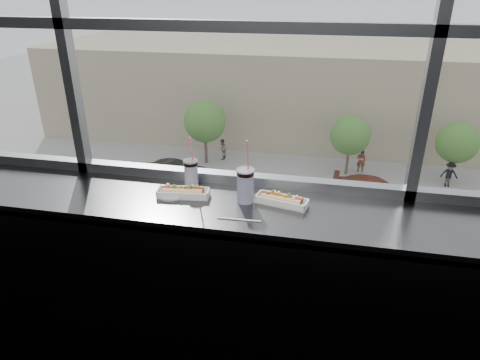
% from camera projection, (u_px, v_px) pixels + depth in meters
% --- Properties ---
extents(wall_back_lower, '(6.00, 0.00, 6.00)m').
position_uv_depth(wall_back_lower, '(236.00, 257.00, 2.84)').
color(wall_back_lower, black).
rests_on(wall_back_lower, ground).
extents(counter, '(6.00, 0.55, 0.06)m').
position_uv_depth(counter, '(226.00, 208.00, 2.37)').
color(counter, '#575757').
rests_on(counter, ground).
extents(counter_fascia, '(6.00, 0.04, 1.04)m').
position_uv_depth(counter_fascia, '(216.00, 312.00, 2.37)').
color(counter_fascia, '#575757').
rests_on(counter_fascia, ground).
extents(hotdog_tray_left, '(0.30, 0.13, 0.07)m').
position_uv_depth(hotdog_tray_left, '(183.00, 192.00, 2.42)').
color(hotdog_tray_left, white).
rests_on(hotdog_tray_left, counter).
extents(hotdog_tray_right, '(0.30, 0.16, 0.07)m').
position_uv_depth(hotdog_tray_right, '(282.00, 200.00, 2.34)').
color(hotdog_tray_right, white).
rests_on(hotdog_tray_right, counter).
extents(soda_cup_left, '(0.09, 0.09, 0.32)m').
position_uv_depth(soda_cup_left, '(191.00, 172.00, 2.51)').
color(soda_cup_left, white).
rests_on(soda_cup_left, counter).
extents(soda_cup_right, '(0.10, 0.10, 0.37)m').
position_uv_depth(soda_cup_right, '(245.00, 184.00, 2.34)').
color(soda_cup_right, white).
rests_on(soda_cup_right, counter).
extents(loose_straw, '(0.23, 0.02, 0.01)m').
position_uv_depth(loose_straw, '(239.00, 219.00, 2.19)').
color(loose_straw, white).
rests_on(loose_straw, counter).
extents(wrapper, '(0.11, 0.08, 0.03)m').
position_uv_depth(wrapper, '(170.00, 198.00, 2.39)').
color(wrapper, silver).
rests_on(wrapper, counter).
extents(plaza_ground, '(120.00, 120.00, 0.00)m').
position_uv_depth(plaza_ground, '(321.00, 115.00, 46.32)').
color(plaza_ground, gray).
rests_on(plaza_ground, ground).
extents(street_asphalt, '(80.00, 10.00, 0.06)m').
position_uv_depth(street_asphalt, '(307.00, 225.00, 25.46)').
color(street_asphalt, black).
rests_on(street_asphalt, plaza_ground).
extents(far_sidewalk, '(80.00, 6.00, 0.04)m').
position_uv_depth(far_sidewalk, '(314.00, 171.00, 32.56)').
color(far_sidewalk, gray).
rests_on(far_sidewalk, plaza_ground).
extents(far_building, '(50.00, 14.00, 8.00)m').
position_uv_depth(far_building, '(322.00, 90.00, 39.74)').
color(far_building, tan).
rests_on(far_building, plaza_ground).
extents(car_near_b, '(3.24, 6.38, 2.04)m').
position_uv_depth(car_near_b, '(159.00, 230.00, 22.88)').
color(car_near_b, black).
rests_on(car_near_b, street_asphalt).
extents(car_near_a, '(3.01, 5.76, 1.84)m').
position_uv_depth(car_near_a, '(37.00, 218.00, 24.28)').
color(car_near_a, silver).
rests_on(car_near_a, street_asphalt).
extents(car_near_d, '(2.53, 6.05, 2.01)m').
position_uv_depth(car_near_d, '(480.00, 267.00, 19.96)').
color(car_near_d, '#BCBCBC').
rests_on(car_near_d, street_asphalt).
extents(car_far_b, '(3.07, 6.34, 2.05)m').
position_uv_depth(car_far_b, '(374.00, 186.00, 27.83)').
color(car_far_b, '#9A2910').
rests_on(car_far_b, street_asphalt).
extents(car_far_a, '(3.15, 6.32, 2.03)m').
position_uv_depth(car_far_a, '(175.00, 169.00, 30.33)').
color(car_far_a, black).
rests_on(car_far_a, street_asphalt).
extents(car_near_c, '(3.05, 6.22, 2.01)m').
position_uv_depth(car_near_c, '(341.00, 251.00, 21.13)').
color(car_near_c, '#941300').
rests_on(car_near_c, street_asphalt).
extents(pedestrian_c, '(0.96, 0.72, 2.15)m').
position_uv_depth(pedestrian_c, '(361.00, 159.00, 31.99)').
color(pedestrian_c, '#66605B').
rests_on(pedestrian_c, far_sidewalk).
extents(pedestrian_a, '(0.67, 0.89, 2.01)m').
position_uv_depth(pedestrian_a, '(222.00, 147.00, 34.37)').
color(pedestrian_a, '#66605B').
rests_on(pedestrian_a, far_sidewalk).
extents(pedestrian_d, '(0.98, 0.73, 2.20)m').
position_uv_depth(pedestrian_d, '(450.00, 172.00, 29.71)').
color(pedestrian_d, '#66605B').
rests_on(pedestrian_d, far_sidewalk).
extents(tree_left, '(3.23, 3.23, 5.05)m').
position_uv_depth(tree_left, '(205.00, 122.00, 32.68)').
color(tree_left, '#47382B').
rests_on(tree_left, far_sidewalk).
extents(tree_center, '(2.91, 2.91, 4.54)m').
position_uv_depth(tree_center, '(350.00, 135.00, 30.83)').
color(tree_center, '#47382B').
rests_on(tree_center, far_sidewalk).
extents(tree_right, '(2.88, 2.88, 4.51)m').
position_uv_depth(tree_right, '(457.00, 143.00, 29.52)').
color(tree_right, '#47382B').
rests_on(tree_right, far_sidewalk).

